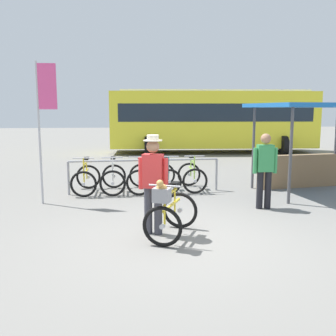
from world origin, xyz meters
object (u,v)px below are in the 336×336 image
at_px(bus_distant, 212,118).
at_px(featured_bicycle, 170,211).
at_px(market_stall, 308,138).
at_px(racked_bike_white, 113,178).
at_px(racked_bike_yellow, 86,179).
at_px(racked_bike_orange, 140,177).
at_px(racked_bike_lime, 192,176).
at_px(banner_flag, 44,106).
at_px(pedestrian_with_backpack, 264,166).
at_px(racked_bike_teal, 166,177).
at_px(person_with_featured_bike, 153,180).

bearing_deg(bus_distant, featured_bicycle, -105.42).
height_order(bus_distant, market_stall, bus_distant).
relative_size(racked_bike_white, featured_bicycle, 0.87).
height_order(racked_bike_yellow, featured_bicycle, featured_bicycle).
relative_size(racked_bike_orange, featured_bicycle, 0.93).
bearing_deg(market_stall, racked_bike_orange, 176.37).
relative_size(featured_bicycle, bus_distant, 0.12).
relative_size(racked_bike_lime, banner_flag, 0.34).
relative_size(racked_bike_lime, pedestrian_with_backpack, 0.67).
height_order(racked_bike_orange, featured_bicycle, featured_bicycle).
relative_size(racked_bike_teal, featured_bicycle, 0.89).
height_order(pedestrian_with_backpack, market_stall, market_stall).
height_order(racked_bike_yellow, racked_bike_teal, same).
bearing_deg(racked_bike_yellow, banner_flag, -125.19).
bearing_deg(racked_bike_lime, bus_distant, 74.27).
distance_m(bus_distant, banner_flag, 11.74).
height_order(racked_bike_white, pedestrian_with_backpack, pedestrian_with_backpack).
relative_size(racked_bike_yellow, person_with_featured_bike, 0.64).
relative_size(racked_bike_teal, bus_distant, 0.11).
height_order(racked_bike_yellow, bus_distant, bus_distant).
relative_size(racked_bike_yellow, bus_distant, 0.11).
height_order(racked_bike_teal, racked_bike_lime, same).
distance_m(racked_bike_white, market_stall, 5.26).
xyz_separation_m(racked_bike_white, racked_bike_teal, (1.40, 0.06, 0.00)).
bearing_deg(person_with_featured_bike, racked_bike_lime, 70.48).
relative_size(racked_bike_yellow, market_stall, 0.32).
height_order(person_with_featured_bike, pedestrian_with_backpack, person_with_featured_bike).
bearing_deg(racked_bike_orange, market_stall, -3.63).
xyz_separation_m(racked_bike_white, market_stall, (5.15, -0.25, 1.03)).
bearing_deg(racked_bike_yellow, racked_bike_white, 2.56).
bearing_deg(racked_bike_orange, banner_flag, -152.44).
distance_m(pedestrian_with_backpack, market_stall, 2.57).
xyz_separation_m(person_with_featured_bike, pedestrian_with_backpack, (2.51, 1.49, -0.01)).
height_order(featured_bicycle, banner_flag, banner_flag).
distance_m(bus_distant, market_stall, 9.24).
relative_size(racked_bike_yellow, banner_flag, 0.35).
distance_m(market_stall, banner_flag, 6.70).
distance_m(featured_bicycle, market_stall, 5.48).
distance_m(featured_bicycle, person_with_featured_bike, 0.61).
bearing_deg(racked_bike_teal, banner_flag, -157.98).
bearing_deg(racked_bike_white, bus_distant, 62.85).
bearing_deg(racked_bike_teal, racked_bike_yellow, -177.44).
relative_size(racked_bike_teal, market_stall, 0.33).
bearing_deg(pedestrian_with_backpack, racked_bike_yellow, 153.86).
distance_m(racked_bike_yellow, bus_distant, 10.53).
xyz_separation_m(featured_bicycle, pedestrian_with_backpack, (2.26, 1.79, 0.45)).
distance_m(person_with_featured_bike, banner_flag, 3.55).
height_order(racked_bike_teal, banner_flag, banner_flag).
distance_m(racked_bike_white, person_with_featured_bike, 3.64).
xyz_separation_m(featured_bicycle, bus_distant, (3.52, 12.76, 1.25)).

